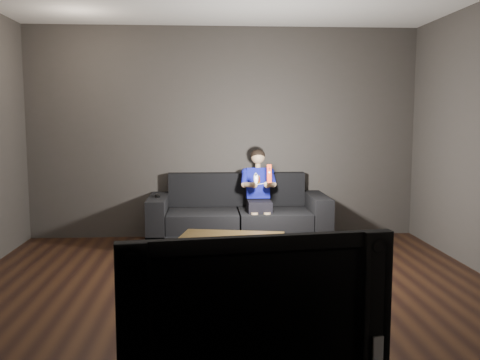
{
  "coord_description": "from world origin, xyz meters",
  "views": [
    {
      "loc": [
        -0.23,
        -4.41,
        1.55
      ],
      "look_at": [
        0.15,
        1.55,
        0.85
      ],
      "focal_mm": 40.0,
      "sensor_mm": 36.0,
      "label": 1
    }
  ],
  "objects": [
    {
      "name": "tv",
      "position": [
        -0.04,
        -2.27,
        0.77
      ],
      "size": [
        1.12,
        0.3,
        0.64
      ],
      "primitive_type": "imported",
      "rotation": [
        0.0,
        0.0,
        0.14
      ],
      "color": "black",
      "rests_on": "media_console"
    },
    {
      "name": "wii_console",
      "position": [
        0.46,
        -2.27,
        0.55
      ],
      "size": [
        0.08,
        0.16,
        0.2
      ],
      "primitive_type": "cube",
      "rotation": [
        0.0,
        0.0,
        0.24
      ],
      "color": "silver",
      "rests_on": "media_console"
    },
    {
      "name": "sofa",
      "position": [
        0.16,
        2.1,
        0.28
      ],
      "size": [
        2.18,
        0.94,
        0.84
      ],
      "color": "black",
      "rests_on": "floor"
    },
    {
      "name": "floor",
      "position": [
        0.0,
        0.0,
        0.0
      ],
      "size": [
        5.0,
        5.0,
        0.0
      ],
      "primitive_type": "plane",
      "color": "black",
      "rests_on": "ground"
    },
    {
      "name": "back_wall",
      "position": [
        0.0,
        2.5,
        1.35
      ],
      "size": [
        5.0,
        0.04,
        2.7
      ],
      "primitive_type": "cube",
      "color": "#3D3935",
      "rests_on": "ground"
    },
    {
      "name": "front_wall",
      "position": [
        0.0,
        -2.5,
        1.35
      ],
      "size": [
        5.0,
        0.04,
        2.7
      ],
      "primitive_type": "cube",
      "color": "#3D3935",
      "rests_on": "ground"
    },
    {
      "name": "nunchuk_white",
      "position": [
        0.34,
        1.64,
        0.86
      ],
      "size": [
        0.06,
        0.08,
        0.14
      ],
      "color": "silver",
      "rests_on": "child"
    },
    {
      "name": "child",
      "position": [
        0.41,
        2.04,
        0.7
      ],
      "size": [
        0.43,
        0.52,
        1.05
      ],
      "color": "black",
      "rests_on": "sofa"
    },
    {
      "name": "wii_remote_black",
      "position": [
        -0.82,
        2.02,
        0.61
      ],
      "size": [
        0.07,
        0.16,
        0.03
      ],
      "color": "black",
      "rests_on": "sofa"
    },
    {
      "name": "wii_remote_red",
      "position": [
        0.49,
        1.63,
        0.91
      ],
      "size": [
        0.05,
        0.08,
        0.22
      ],
      "color": "red",
      "rests_on": "child"
    },
    {
      "name": "coffee_table",
      "position": [
        0.03,
        0.84,
        0.32
      ],
      "size": [
        1.1,
        0.7,
        0.37
      ],
      "color": "black",
      "rests_on": "floor"
    }
  ]
}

